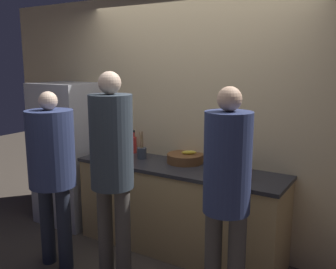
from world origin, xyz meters
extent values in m
plane|color=#4C4238|center=(0.00, 0.00, 0.00)|extent=(14.00, 14.00, 0.00)
cube|color=#D6BC8C|center=(0.00, 0.64, 1.30)|extent=(5.20, 0.06, 2.60)
cube|color=tan|center=(0.00, 0.35, 0.43)|extent=(2.12, 0.59, 0.86)
cube|color=#28282D|center=(0.00, 0.35, 0.88)|extent=(2.15, 0.62, 0.03)
cube|color=#B7B7BC|center=(-1.49, 0.32, 0.83)|extent=(0.71, 0.61, 1.67)
cylinder|color=#99999E|center=(-1.70, 0.00, 0.92)|extent=(0.02, 0.02, 0.58)
cylinder|color=#232838|center=(-0.94, -0.53, 0.40)|extent=(0.13, 0.13, 0.79)
cylinder|color=#232838|center=(-0.71, -0.53, 0.40)|extent=(0.13, 0.13, 0.79)
cylinder|color=navy|center=(-0.82, -0.53, 1.14)|extent=(0.42, 0.42, 0.69)
sphere|color=beige|center=(-0.82, -0.53, 1.57)|extent=(0.17, 0.17, 0.17)
cylinder|color=#4C4742|center=(-0.27, -0.47, 0.44)|extent=(0.13, 0.13, 0.88)
cylinder|color=#4C4742|center=(-0.07, -0.47, 0.44)|extent=(0.13, 0.13, 0.88)
cylinder|color=#333D47|center=(-0.17, -0.47, 1.26)|extent=(0.35, 0.35, 0.77)
sphere|color=beige|center=(-0.17, -0.47, 1.74)|extent=(0.18, 0.18, 0.18)
cylinder|color=#4C4742|center=(0.70, -0.35, 0.42)|extent=(0.13, 0.13, 0.84)
cylinder|color=#4C4742|center=(0.89, -0.35, 0.42)|extent=(0.13, 0.13, 0.84)
cylinder|color=navy|center=(0.80, -0.35, 1.20)|extent=(0.34, 0.34, 0.73)
sphere|color=#DBAD89|center=(0.80, -0.35, 1.65)|extent=(0.17, 0.17, 0.17)
cylinder|color=brown|center=(-0.01, 0.48, 0.94)|extent=(0.37, 0.37, 0.09)
ellipsoid|color=yellow|center=(0.04, 0.48, 1.00)|extent=(0.15, 0.12, 0.04)
cylinder|color=#3D424C|center=(-0.48, 0.38, 0.95)|extent=(0.10, 0.10, 0.12)
cylinder|color=#99754C|center=(-0.49, 0.38, 1.06)|extent=(0.01, 0.06, 0.25)
cylinder|color=#99754C|center=(-0.47, 0.39, 1.06)|extent=(0.03, 0.05, 0.25)
cylinder|color=#99754C|center=(-0.48, 0.37, 1.06)|extent=(0.05, 0.01, 0.25)
cylinder|color=#236033|center=(-0.52, 0.16, 0.96)|extent=(0.07, 0.07, 0.13)
cylinder|color=#236033|center=(-0.52, 0.16, 1.04)|extent=(0.03, 0.03, 0.04)
cylinder|color=black|center=(-0.52, 0.16, 1.07)|extent=(0.03, 0.03, 0.01)
cylinder|color=brown|center=(0.57, 0.38, 0.95)|extent=(0.08, 0.08, 0.11)
cylinder|color=brown|center=(0.57, 0.38, 1.02)|extent=(0.04, 0.04, 0.03)
cylinder|color=black|center=(0.57, 0.38, 1.04)|extent=(0.04, 0.04, 0.01)
cylinder|color=red|center=(-0.70, 0.54, 0.98)|extent=(0.07, 0.07, 0.18)
cylinder|color=red|center=(-0.70, 0.54, 1.10)|extent=(0.03, 0.03, 0.06)
cylinder|color=black|center=(-0.70, 0.54, 1.14)|extent=(0.03, 0.03, 0.02)
cylinder|color=#335184|center=(0.58, 0.53, 0.94)|extent=(0.08, 0.08, 0.10)
cylinder|color=#A33D33|center=(0.73, 0.27, 0.94)|extent=(0.07, 0.07, 0.10)
camera|label=1|loc=(1.78, -2.75, 1.90)|focal=40.00mm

